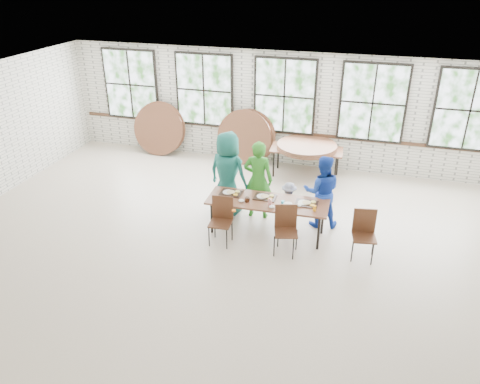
# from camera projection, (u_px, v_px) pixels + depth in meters

# --- Properties ---
(room) EXTENTS (12.00, 12.00, 12.00)m
(room) POSITION_uv_depth(u_px,v_px,m) (284.00, 98.00, 12.03)
(room) COLOR #C6B29D
(room) RESTS_ON ground
(dining_table) EXTENTS (2.43, 0.88, 0.74)m
(dining_table) POSITION_uv_depth(u_px,v_px,m) (267.00, 203.00, 9.28)
(dining_table) COLOR brown
(dining_table) RESTS_ON ground
(chair_near_left) EXTENTS (0.45, 0.43, 0.95)m
(chair_near_left) POSITION_uv_depth(u_px,v_px,m) (222.00, 216.00, 9.08)
(chair_near_left) COLOR #4C2B19
(chair_near_left) RESTS_ON ground
(chair_near_right) EXTENTS (0.51, 0.50, 0.95)m
(chair_near_right) POSITION_uv_depth(u_px,v_px,m) (286.00, 225.00, 8.77)
(chair_near_right) COLOR #4C2B19
(chair_near_right) RESTS_ON ground
(chair_spare) EXTENTS (0.49, 0.47, 0.95)m
(chair_spare) POSITION_uv_depth(u_px,v_px,m) (364.00, 230.00, 8.61)
(chair_spare) COLOR #4C2B19
(chair_spare) RESTS_ON ground
(adult_teal) EXTENTS (1.02, 0.79, 1.85)m
(adult_teal) POSITION_uv_depth(u_px,v_px,m) (228.00, 173.00, 10.00)
(adult_teal) COLOR #175A4F
(adult_teal) RESTS_ON ground
(adult_green) EXTENTS (0.64, 0.44, 1.72)m
(adult_green) POSITION_uv_depth(u_px,v_px,m) (258.00, 180.00, 9.85)
(adult_green) COLOR #297B20
(adult_green) RESTS_ON ground
(toddler) EXTENTS (0.60, 0.39, 0.87)m
(toddler) POSITION_uv_depth(u_px,v_px,m) (289.00, 202.00, 9.87)
(toddler) COLOR #151B41
(toddler) RESTS_ON ground
(adult_blue) EXTENTS (0.84, 0.71, 1.55)m
(adult_blue) POSITION_uv_depth(u_px,v_px,m) (322.00, 191.00, 9.55)
(adult_blue) COLOR #183DAC
(adult_blue) RESTS_ON ground
(storage_table) EXTENTS (1.84, 0.86, 0.74)m
(storage_table) POSITION_uv_depth(u_px,v_px,m) (307.00, 151.00, 11.81)
(storage_table) COLOR brown
(storage_table) RESTS_ON ground
(tabletop_clutter) EXTENTS (2.00, 0.60, 0.11)m
(tabletop_clutter) POSITION_uv_depth(u_px,v_px,m) (272.00, 201.00, 9.20)
(tabletop_clutter) COLOR black
(tabletop_clutter) RESTS_ON dining_table
(round_tops_stacked) EXTENTS (1.50, 1.50, 0.13)m
(round_tops_stacked) POSITION_uv_depth(u_px,v_px,m) (307.00, 147.00, 11.76)
(round_tops_stacked) COLOR brown
(round_tops_stacked) RESTS_ON storage_table
(round_tops_leaning) EXTENTS (4.12, 0.48, 1.50)m
(round_tops_leaning) POSITION_uv_depth(u_px,v_px,m) (202.00, 133.00, 12.90)
(round_tops_leaning) COLOR brown
(round_tops_leaning) RESTS_ON ground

